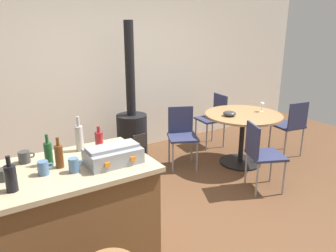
{
  "coord_description": "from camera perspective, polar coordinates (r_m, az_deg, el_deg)",
  "views": [
    {
      "loc": [
        -1.83,
        -2.29,
        1.96
      ],
      "look_at": [
        0.03,
        0.64,
        0.88
      ],
      "focal_mm": 34.72,
      "sensor_mm": 36.0,
      "label": 1
    }
  ],
  "objects": [
    {
      "name": "ground_plane",
      "position": [
        3.52,
        5.43,
        -16.54
      ],
      "size": [
        8.8,
        8.8,
        0.0
      ],
      "primitive_type": "plane",
      "color": "brown"
    },
    {
      "name": "back_wall",
      "position": [
        5.04,
        -11.03,
        10.06
      ],
      "size": [
        8.0,
        0.1,
        2.7
      ],
      "primitive_type": "cube",
      "color": "silver",
      "rests_on": "ground_plane"
    },
    {
      "name": "kitchen_island",
      "position": [
        2.83,
        -17.84,
        -15.56
      ],
      "size": [
        1.41,
        0.83,
        0.92
      ],
      "color": "brown",
      "rests_on": "ground_plane"
    },
    {
      "name": "dining_table",
      "position": [
        4.77,
        12.96,
        0.06
      ],
      "size": [
        1.09,
        1.09,
        0.76
      ],
      "color": "black",
      "rests_on": "ground_plane"
    },
    {
      "name": "folding_chair_near",
      "position": [
        4.08,
        15.99,
        -4.37
      ],
      "size": [
        0.53,
        0.53,
        0.85
      ],
      "color": "navy",
      "rests_on": "ground_plane"
    },
    {
      "name": "folding_chair_far",
      "position": [
        5.28,
        20.78,
        0.36
      ],
      "size": [
        0.45,
        0.45,
        0.87
      ],
      "color": "navy",
      "rests_on": "ground_plane"
    },
    {
      "name": "folding_chair_left",
      "position": [
        5.46,
        8.04,
        1.77
      ],
      "size": [
        0.44,
        0.44,
        0.86
      ],
      "color": "navy",
      "rests_on": "ground_plane"
    },
    {
      "name": "folding_chair_right",
      "position": [
        4.63,
        2.47,
        -1.13
      ],
      "size": [
        0.53,
        0.53,
        0.85
      ],
      "color": "navy",
      "rests_on": "ground_plane"
    },
    {
      "name": "wood_stove",
      "position": [
        4.74,
        -6.34,
        -0.6
      ],
      "size": [
        0.44,
        0.45,
        2.03
      ],
      "color": "black",
      "rests_on": "ground_plane"
    },
    {
      "name": "toolbox",
      "position": [
        2.59,
        -9.63,
        -5.01
      ],
      "size": [
        0.42,
        0.28,
        0.14
      ],
      "color": "gray",
      "rests_on": "kitchen_island"
    },
    {
      "name": "bottle_0",
      "position": [
        2.6,
        -18.57,
        -4.99
      ],
      "size": [
        0.06,
        0.06,
        0.24
      ],
      "color": "#603314",
      "rests_on": "kitchen_island"
    },
    {
      "name": "bottle_1",
      "position": [
        2.36,
        -25.88,
        -8.16
      ],
      "size": [
        0.07,
        0.07,
        0.25
      ],
      "color": "black",
      "rests_on": "kitchen_island"
    },
    {
      "name": "bottle_2",
      "position": [
        2.92,
        -12.01,
        -2.31
      ],
      "size": [
        0.07,
        0.07,
        0.2
      ],
      "color": "maroon",
      "rests_on": "kitchen_island"
    },
    {
      "name": "bottle_3",
      "position": [
        2.67,
        -20.25,
        -4.5
      ],
      "size": [
        0.06,
        0.06,
        0.25
      ],
      "color": "#194C23",
      "rests_on": "kitchen_island"
    },
    {
      "name": "bottle_4",
      "position": [
        2.88,
        -15.29,
        -1.99
      ],
      "size": [
        0.07,
        0.07,
        0.3
      ],
      "color": "#B7B2AD",
      "rests_on": "kitchen_island"
    },
    {
      "name": "cup_0",
      "position": [
        2.56,
        -26.83,
        -7.61
      ],
      "size": [
        0.12,
        0.09,
        0.08
      ],
      "color": "#383838",
      "rests_on": "kitchen_island"
    },
    {
      "name": "cup_1",
      "position": [
        2.8,
        -23.89,
        -5.0
      ],
      "size": [
        0.13,
        0.09,
        0.09
      ],
      "color": "#383838",
      "rests_on": "kitchen_island"
    },
    {
      "name": "cup_2",
      "position": [
        2.53,
        -21.02,
        -6.87
      ],
      "size": [
        0.11,
        0.08,
        0.1
      ],
      "color": "#4C7099",
      "rests_on": "kitchen_island"
    },
    {
      "name": "cup_3",
      "position": [
        2.5,
        -16.18,
        -6.6
      ],
      "size": [
        0.11,
        0.07,
        0.11
      ],
      "color": "#4C7099",
      "rests_on": "kitchen_island"
    },
    {
      "name": "wine_glass",
      "position": [
        4.89,
        16.17,
        3.65
      ],
      "size": [
        0.07,
        0.07,
        0.14
      ],
      "color": "silver",
      "rests_on": "dining_table"
    },
    {
      "name": "serving_bowl",
      "position": [
        4.57,
        10.75,
        2.18
      ],
      "size": [
        0.18,
        0.18,
        0.07
      ],
      "primitive_type": "ellipsoid",
      "color": "#383838",
      "rests_on": "dining_table"
    }
  ]
}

